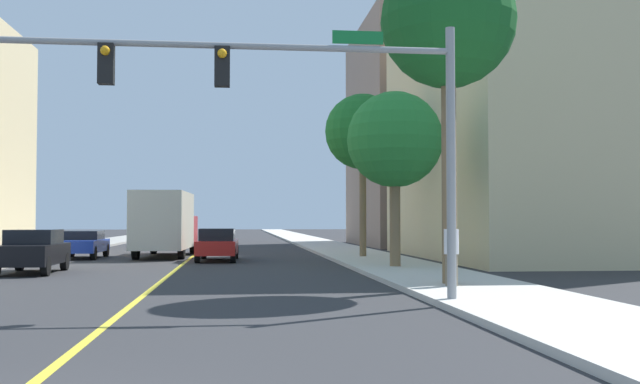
{
  "coord_description": "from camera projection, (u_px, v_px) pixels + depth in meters",
  "views": [
    {
      "loc": [
        2.27,
        -6.49,
        1.83
      ],
      "look_at": [
        4.58,
        14.08,
        2.63
      ],
      "focal_mm": 41.04,
      "sensor_mm": 36.0,
      "label": 1
    }
  ],
  "objects": [
    {
      "name": "sidewalk_right",
      "position": [
        328.0,
        246.0,
        48.75
      ],
      "size": [
        3.62,
        168.0,
        0.15
      ],
      "primitive_type": "cube",
      "color": "beige",
      "rests_on": "ground"
    },
    {
      "name": "ground",
      "position": [
        203.0,
        248.0,
        47.83
      ],
      "size": [
        192.0,
        192.0,
        0.0
      ],
      "primitive_type": "plane",
      "color": "#2D2D30"
    },
    {
      "name": "pedestrian",
      "position": [
        451.0,
        253.0,
        18.7
      ],
      "size": [
        0.38,
        0.38,
        1.67
      ],
      "rotation": [
        0.0,
        0.0,
        2.6
      ],
      "color": "#726651",
      "rests_on": "sidewalk_right"
    },
    {
      "name": "traffic_signal_mast",
      "position": [
        301.0,
        97.0,
        15.43
      ],
      "size": [
        10.25,
        0.36,
        5.86
      ],
      "color": "gray",
      "rests_on": "sidewalk_right"
    },
    {
      "name": "palm_mid",
      "position": [
        395.0,
        141.0,
        26.86
      ],
      "size": [
        3.54,
        3.54,
        6.42
      ],
      "color": "brown",
      "rests_on": "sidewalk_right"
    },
    {
      "name": "sidewalk_left",
      "position": [
        73.0,
        247.0,
        46.92
      ],
      "size": [
        3.62,
        168.0,
        0.15
      ],
      "primitive_type": "cube",
      "color": "#9E9B93",
      "rests_on": "ground"
    },
    {
      "name": "building_right_near",
      "position": [
        526.0,
        99.0,
        35.55
      ],
      "size": [
        10.18,
        17.85,
        15.43
      ],
      "primitive_type": "cube",
      "color": "beige",
      "rests_on": "ground"
    },
    {
      "name": "car_silver",
      "position": [
        156.0,
        237.0,
        50.35
      ],
      "size": [
        1.85,
        4.22,
        1.28
      ],
      "rotation": [
        0.0,
        0.0,
        -0.01
      ],
      "color": "#BCBCC1",
      "rests_on": "ground"
    },
    {
      "name": "palm_near",
      "position": [
        448.0,
        23.0,
        19.64
      ],
      "size": [
        3.64,
        3.64,
        8.87
      ],
      "color": "brown",
      "rests_on": "sidewalk_right"
    },
    {
      "name": "car_black",
      "position": [
        33.0,
        250.0,
        25.17
      ],
      "size": [
        1.86,
        4.0,
        1.5
      ],
      "rotation": [
        0.0,
        0.0,
        3.16
      ],
      "color": "black",
      "rests_on": "ground"
    },
    {
      "name": "palm_far",
      "position": [
        363.0,
        133.0,
        34.2
      ],
      "size": [
        3.54,
        3.54,
        7.6
      ],
      "color": "brown",
      "rests_on": "sidewalk_right"
    },
    {
      "name": "delivery_truck",
      "position": [
        165.0,
        223.0,
        36.27
      ],
      "size": [
        2.66,
        8.39,
        3.18
      ],
      "rotation": [
        0.0,
        0.0,
        -0.03
      ],
      "color": "red",
      "rests_on": "ground"
    },
    {
      "name": "car_blue",
      "position": [
        82.0,
        244.0,
        34.94
      ],
      "size": [
        1.91,
        4.38,
        1.31
      ],
      "rotation": [
        0.0,
        0.0,
        3.15
      ],
      "color": "#1E389E",
      "rests_on": "ground"
    },
    {
      "name": "lane_marking_center",
      "position": [
        203.0,
        248.0,
        47.83
      ],
      "size": [
        0.16,
        144.0,
        0.01
      ],
      "primitive_type": "cube",
      "color": "yellow",
      "rests_on": "ground"
    },
    {
      "name": "building_right_far",
      "position": [
        436.0,
        136.0,
        53.85
      ],
      "size": [
        11.26,
        14.62,
        16.08
      ],
      "primitive_type": "cube",
      "color": "gray",
      "rests_on": "ground"
    },
    {
      "name": "car_red",
      "position": [
        218.0,
        244.0,
        32.77
      ],
      "size": [
        1.85,
        4.63,
        1.46
      ],
      "rotation": [
        0.0,
        0.0,
        -0.03
      ],
      "color": "red",
      "rests_on": "ground"
    }
  ]
}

